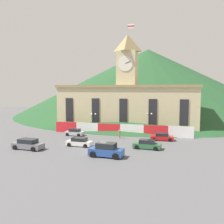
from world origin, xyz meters
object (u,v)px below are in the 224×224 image
(car_green_wagon, at_px, (147,145))
(car_red_sedan, at_px, (162,137))
(pedestrian, at_px, (119,134))
(car_silver_hatch, at_px, (75,132))
(car_blue_van, at_px, (106,150))
(car_gray_pickup, at_px, (28,144))
(street_lamp_center, at_px, (94,118))
(street_lamp_right, at_px, (149,119))
(car_white_taxi, at_px, (79,142))

(car_green_wagon, height_order, car_red_sedan, car_green_wagon)
(pedestrian, bearing_deg, car_silver_hatch, -39.31)
(car_red_sedan, relative_size, car_blue_van, 0.87)
(car_green_wagon, xyz_separation_m, car_gray_pickup, (-19.14, -5.33, 0.09))
(car_silver_hatch, bearing_deg, pedestrian, -179.16)
(car_blue_van, height_order, pedestrian, car_blue_van)
(car_green_wagon, distance_m, car_silver_hatch, 18.11)
(street_lamp_center, distance_m, car_red_sedan, 16.60)
(car_red_sedan, xyz_separation_m, car_blue_van, (-7.25, -13.93, 0.29))
(car_blue_van, xyz_separation_m, car_gray_pickup, (-13.88, 1.12, -0.15))
(car_red_sedan, bearing_deg, street_lamp_right, -62.15)
(car_green_wagon, bearing_deg, street_lamp_right, 98.95)
(car_silver_hatch, height_order, car_gray_pickup, car_gray_pickup)
(car_blue_van, distance_m, car_gray_pickup, 13.93)
(car_blue_van, relative_size, car_silver_hatch, 1.31)
(car_green_wagon, relative_size, car_blue_van, 0.91)
(pedestrian, bearing_deg, street_lamp_center, -71.82)
(car_gray_pickup, bearing_deg, car_green_wagon, -159.61)
(street_lamp_right, height_order, car_gray_pickup, street_lamp_right)
(car_blue_van, height_order, car_silver_hatch, car_blue_van)
(street_lamp_center, height_order, car_white_taxi, street_lamp_center)
(car_blue_van, bearing_deg, car_white_taxi, -36.55)
(car_red_sedan, xyz_separation_m, car_gray_pickup, (-21.13, -12.81, 0.14))
(car_green_wagon, bearing_deg, pedestrian, 135.20)
(car_blue_van, xyz_separation_m, car_silver_hatch, (-11.12, 14.18, -0.27))
(car_blue_van, xyz_separation_m, pedestrian, (-1.24, 13.95, -0.02))
(car_blue_van, bearing_deg, car_green_wagon, -125.82)
(car_blue_van, height_order, car_gray_pickup, car_blue_van)
(car_silver_hatch, bearing_deg, car_gray_pickup, 80.27)
(street_lamp_right, xyz_separation_m, car_red_sedan, (3.00, -4.83, -2.86))
(car_green_wagon, xyz_separation_m, car_red_sedan, (1.99, 7.48, -0.05))
(car_white_taxi, xyz_separation_m, car_green_wagon, (11.74, 1.03, 0.02))
(car_red_sedan, bearing_deg, car_blue_van, 58.49)
(car_silver_hatch, distance_m, pedestrian, 9.89)
(car_green_wagon, xyz_separation_m, car_silver_hatch, (-16.38, 7.73, -0.03))
(street_lamp_center, bearing_deg, car_gray_pickup, -107.23)
(street_lamp_center, bearing_deg, car_green_wagon, -42.01)
(street_lamp_right, bearing_deg, car_green_wagon, -85.32)
(car_white_taxi, distance_m, car_silver_hatch, 9.92)
(street_lamp_center, height_order, car_red_sedan, street_lamp_center)
(pedestrian, bearing_deg, car_red_sedan, 141.97)
(car_red_sedan, distance_m, car_gray_pickup, 24.72)
(street_lamp_center, xyz_separation_m, car_white_taxi, (1.93, -13.34, -2.58))
(street_lamp_right, xyz_separation_m, car_green_wagon, (1.01, -12.31, -2.81))
(street_lamp_right, distance_m, car_red_sedan, 6.36)
(street_lamp_center, relative_size, car_white_taxi, 0.97)
(street_lamp_right, height_order, car_red_sedan, street_lamp_right)
(car_white_taxi, bearing_deg, street_lamp_right, 54.28)
(street_lamp_right, bearing_deg, street_lamp_center, 180.00)
(pedestrian, bearing_deg, car_gray_pickup, 7.48)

